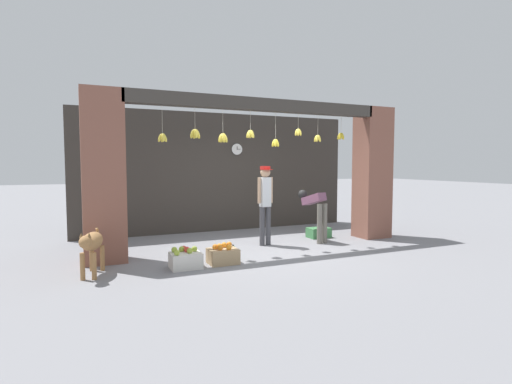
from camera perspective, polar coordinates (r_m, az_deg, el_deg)
ground_plane at (r=7.97m, az=1.14°, el=-8.33°), size 60.00×60.00×0.00m
shop_back_wall at (r=10.21m, az=-5.13°, el=2.81°), size 7.14×0.12×2.98m
shop_pillar_left at (r=7.35m, az=-20.98°, el=2.08°), size 0.70×0.60×2.98m
shop_pillar_right at (r=9.64m, az=16.28°, el=2.59°), size 0.70×0.60×2.98m
storefront_awning at (r=7.97m, az=0.74°, el=12.00°), size 5.24×0.26×0.95m
dog at (r=6.59m, az=-22.44°, el=-6.84°), size 0.45×0.97×0.72m
shopkeeper at (r=8.32m, az=1.32°, el=-0.97°), size 0.34×0.27×1.66m
worker_stooping at (r=8.83m, az=8.43°, el=-2.25°), size 0.31×0.85×1.12m
fruit_crate_oranges at (r=6.94m, az=-4.76°, el=-8.99°), size 0.49×0.40×0.34m
fruit_crate_apples at (r=6.71m, az=-10.05°, el=-9.46°), size 0.49×0.39×0.35m
produce_box_green at (r=9.41m, az=8.94°, el=-5.75°), size 0.51×0.34×0.23m
water_bottle at (r=7.32m, az=-3.35°, el=-8.54°), size 0.08×0.08×0.25m
wall_clock at (r=10.29m, az=-2.75°, el=6.12°), size 0.30×0.03×0.30m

